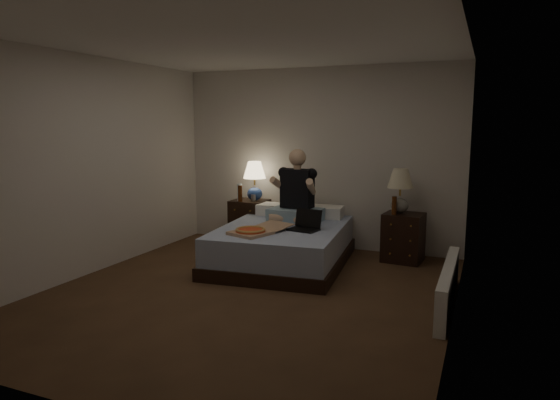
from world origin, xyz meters
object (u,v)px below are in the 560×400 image
at_px(nightstand_right, 403,237).
at_px(beer_bottle_right, 394,205).
at_px(nightstand_left, 250,222).
at_px(soda_can, 253,198).
at_px(bed, 283,245).
at_px(water_bottle, 240,192).
at_px(lamp_right, 400,191).
at_px(laptop, 303,221).
at_px(radiator, 448,286).
at_px(person, 296,185).
at_px(pizza_box, 250,231).
at_px(lamp_left, 255,181).
at_px(beer_bottle_left, 240,193).

relative_size(nightstand_right, beer_bottle_right, 2.67).
height_order(nightstand_left, soda_can, soda_can).
height_order(bed, soda_can, soda_can).
bearing_deg(water_bottle, bed, -35.83).
bearing_deg(lamp_right, laptop, -138.44).
distance_m(bed, radiator, 2.14).
height_order(person, pizza_box, person).
bearing_deg(person, lamp_left, 154.76).
bearing_deg(beer_bottle_left, nightstand_left, 67.61).
distance_m(beer_bottle_left, person, 1.00).
bearing_deg(nightstand_right, lamp_right, 172.22).
bearing_deg(person, soda_can, 159.73).
xyz_separation_m(soda_can, pizza_box, (0.59, -1.29, -0.17)).
height_order(bed, person, person).
relative_size(nightstand_left, beer_bottle_right, 2.78).
bearing_deg(laptop, pizza_box, -128.19).
bearing_deg(beer_bottle_right, person, -170.88).
relative_size(lamp_left, laptop, 1.65).
bearing_deg(beer_bottle_left, person, -15.53).
relative_size(laptop, pizza_box, 0.45).
relative_size(pizza_box, radiator, 0.47).
height_order(lamp_left, radiator, lamp_left).
height_order(nightstand_left, radiator, nightstand_left).
bearing_deg(water_bottle, beer_bottle_left, -53.88).
bearing_deg(beer_bottle_left, pizza_box, -58.08).
bearing_deg(nightstand_left, radiator, -28.10).
distance_m(bed, nightstand_right, 1.53).
relative_size(soda_can, pizza_box, 0.13).
relative_size(lamp_right, soda_can, 5.60).
distance_m(nightstand_right, lamp_left, 2.22).
height_order(nightstand_left, lamp_right, lamp_right).
bearing_deg(person, beer_bottle_right, 12.61).
bearing_deg(nightstand_left, pizza_box, -63.08).
xyz_separation_m(beer_bottle_right, person, (-1.23, -0.20, 0.21)).
distance_m(lamp_left, water_bottle, 0.27).
relative_size(soda_can, radiator, 0.06).
bearing_deg(radiator, lamp_right, 116.01).
bearing_deg(water_bottle, beer_bottle_right, -2.61).
xyz_separation_m(nightstand_right, beer_bottle_left, (-2.28, -0.07, 0.45)).
height_order(water_bottle, laptop, water_bottle).
distance_m(nightstand_right, laptop, 1.37).
distance_m(nightstand_right, soda_can, 2.14).
bearing_deg(beer_bottle_right, soda_can, 175.93).
bearing_deg(beer_bottle_left, beer_bottle_right, -1.70).
bearing_deg(soda_can, nightstand_left, 139.70).
bearing_deg(beer_bottle_right, beer_bottle_left, 178.30).
xyz_separation_m(nightstand_left, nightstand_right, (2.21, -0.10, -0.01)).
height_order(nightstand_left, water_bottle, water_bottle).
distance_m(bed, laptop, 0.50).
relative_size(nightstand_right, radiator, 0.38).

